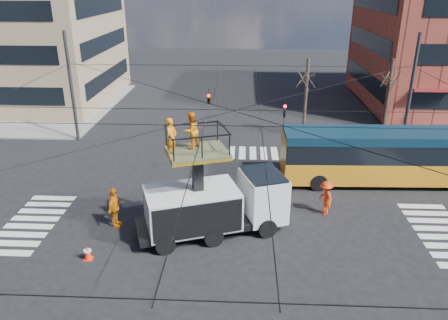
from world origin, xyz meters
TOP-DOWN VIEW (x-y plane):
  - ground at (0.00, 0.00)m, footprint 120.00×120.00m
  - sidewalk_nw at (-21.00, 21.00)m, footprint 18.00×18.00m
  - crosswalks at (0.00, 0.00)m, footprint 22.40×22.40m
  - overhead_network at (-0.07, 0.40)m, footprint 24.24×24.24m
  - tree_a at (5.00, 13.50)m, footprint 2.00×2.00m
  - tree_b at (11.00, 13.50)m, footprint 2.00×2.00m
  - utility_truck at (-0.82, -0.35)m, footprint 7.37×4.48m
  - city_bus at (9.29, 5.62)m, footprint 13.13×2.97m
  - traffic_cone at (-6.17, -2.90)m, footprint 0.36×0.36m
  - worker_ground at (-5.71, -0.12)m, footprint 0.65×1.24m
  - flagger at (4.69, 1.62)m, footprint 0.94×1.30m

SIDE VIEW (x-z plane):
  - ground at x=0.00m, z-range 0.00..0.00m
  - crosswalks at x=0.00m, z-range 0.00..0.02m
  - sidewalk_nw at x=-21.00m, z-range 0.00..0.12m
  - traffic_cone at x=-6.17m, z-range 0.00..0.65m
  - flagger at x=4.69m, z-range 0.00..1.81m
  - worker_ground at x=-5.71m, z-range 0.00..2.03m
  - city_bus at x=9.29m, z-range 0.13..3.33m
  - utility_truck at x=-0.82m, z-range -0.96..4.95m
  - overhead_network at x=-0.07m, z-range 0.29..8.29m
  - tree_a at x=5.00m, z-range 1.63..7.63m
  - tree_b at x=11.00m, z-range 1.63..7.63m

